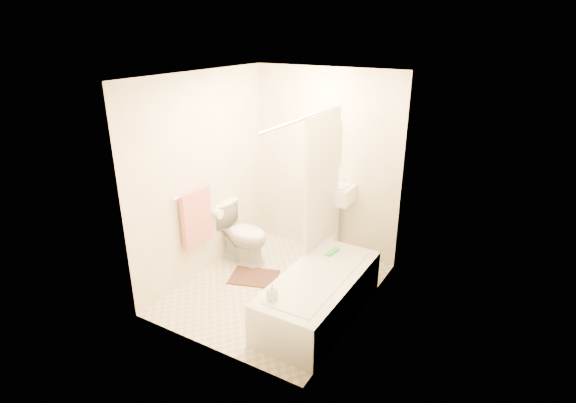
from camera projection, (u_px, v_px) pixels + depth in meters
The scene contains 17 objects.
floor at pixel (277, 288), 5.22m from camera, with size 2.40×2.40×0.00m, color beige.
ceiling at pixel (275, 75), 4.34m from camera, with size 2.40×2.40×0.00m, color white.
wall_back at pixel (326, 164), 5.74m from camera, with size 2.00×0.02×2.40m, color beige.
wall_left at pixel (204, 177), 5.25m from camera, with size 0.02×2.40×2.40m, color beige.
wall_right at pixel (364, 210), 4.31m from camera, with size 0.02×2.40×2.40m, color beige.
mirror at pixel (326, 141), 5.62m from camera, with size 0.40×0.03×0.55m, color white.
curtain_rod at pixel (306, 118), 4.42m from camera, with size 0.03×0.03×1.70m, color silver.
shower_curtain at pixel (322, 181), 5.03m from camera, with size 0.04×0.80×1.55m, color silver.
towel_bar at pixel (192, 191), 5.07m from camera, with size 0.02×0.02×0.60m, color silver.
towel at pixel (197, 218), 5.17m from camera, with size 0.06×0.45×0.66m, color #CC7266.
toilet_paper at pixel (217, 214), 5.50m from camera, with size 0.12×0.12×0.11m, color white.
toilet at pixel (241, 234), 5.71m from camera, with size 0.44×0.78×0.76m, color white.
sink at pixel (332, 217), 5.78m from camera, with size 0.56×0.44×1.09m, color white, non-canonical shape.
bathtub at pixel (319, 295), 4.67m from camera, with size 0.72×1.64×0.46m, color silver, non-canonical shape.
bath_mat at pixel (254, 277), 5.43m from camera, with size 0.56×0.42×0.02m, color #49261B.
soap_bottle at pixel (272, 292), 4.15m from camera, with size 0.08×0.08×0.17m, color white.
scrub_brush at pixel (332, 252), 5.02m from camera, with size 0.06×0.21×0.04m, color green.
Camera 1 is at (2.39, -3.80, 2.84)m, focal length 28.00 mm.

